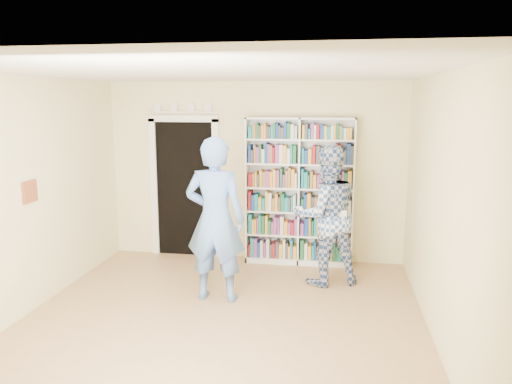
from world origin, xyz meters
TOP-DOWN VIEW (x-y plane):
  - floor at (0.00, 0.00)m, footprint 5.00×5.00m
  - ceiling at (0.00, 0.00)m, footprint 5.00×5.00m
  - wall_back at (0.00, 2.50)m, footprint 4.50×0.00m
  - wall_left at (-2.25, 0.00)m, footprint 0.00×5.00m
  - wall_right at (2.25, 0.00)m, footprint 0.00×5.00m
  - bookshelf at (0.69, 2.34)m, footprint 1.59×0.30m
  - doorway at (-1.10, 2.48)m, footprint 1.10×0.08m
  - wall_art at (-2.23, 0.20)m, footprint 0.03×0.25m
  - man_blue at (-0.21, 0.79)m, footprint 0.75×0.51m
  - man_plaid at (1.11, 1.55)m, footprint 1.09×0.98m
  - paper_sheet at (1.28, 1.36)m, footprint 0.18×0.09m

SIDE VIEW (x-z plane):
  - floor at x=0.00m, z-range 0.00..0.00m
  - paper_sheet at x=1.28m, z-range 0.77..1.04m
  - man_plaid at x=1.11m, z-range 0.00..1.86m
  - man_blue at x=-0.21m, z-range 0.00..2.02m
  - bookshelf at x=0.69m, z-range 0.01..2.19m
  - doorway at x=-1.10m, z-range -0.04..2.39m
  - wall_back at x=0.00m, z-range -0.90..3.60m
  - wall_left at x=-2.25m, z-range -1.15..3.85m
  - wall_right at x=2.25m, z-range -1.15..3.85m
  - wall_art at x=-2.23m, z-range 1.27..1.52m
  - ceiling at x=0.00m, z-range 2.70..2.70m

